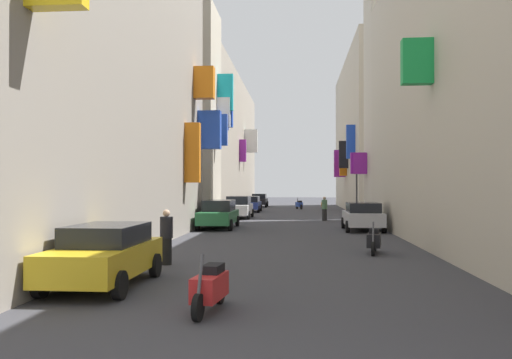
{
  "coord_description": "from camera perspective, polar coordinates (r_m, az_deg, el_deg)",
  "views": [
    {
      "loc": [
        0.44,
        -3.23,
        2.34
      ],
      "look_at": [
        -2.43,
        31.32,
        2.76
      ],
      "focal_mm": 35.96,
      "sensor_mm": 36.0,
      "label": 1
    }
  ],
  "objects": [
    {
      "name": "parked_car_silver",
      "position": [
        27.34,
        11.79,
        -3.97
      ],
      "size": [
        1.97,
        4.0,
        1.46
      ],
      "color": "#B7B7BC",
      "rests_on": "ground"
    },
    {
      "name": "building_left_mid_b",
      "position": [
        34.96,
        -9.26,
        7.09
      ],
      "size": [
        7.05,
        4.35,
        14.13
      ],
      "color": "#BCB29E",
      "rests_on": "ground"
    },
    {
      "name": "scooter_red",
      "position": [
        9.75,
        -5.14,
        -11.8
      ],
      "size": [
        0.57,
        1.86,
        1.13
      ],
      "color": "red",
      "rests_on": "ground"
    },
    {
      "name": "parked_car_green",
      "position": [
        28.27,
        -4.18,
        -3.82
      ],
      "size": [
        1.91,
        4.48,
        1.54
      ],
      "color": "#236638",
      "rests_on": "ground"
    },
    {
      "name": "building_left_mid_c",
      "position": [
        50.37,
        -4.91,
        3.77
      ],
      "size": [
        7.33,
        27.45,
        12.52
      ],
      "color": "#9E9384",
      "rests_on": "ground"
    },
    {
      "name": "parked_car_white",
      "position": [
        36.96,
        -1.95,
        -3.05
      ],
      "size": [
        1.92,
        4.23,
        1.59
      ],
      "color": "white",
      "rests_on": "ground"
    },
    {
      "name": "parked_car_yellow",
      "position": [
        12.56,
        -16.47,
        -7.92
      ],
      "size": [
        1.87,
        3.97,
        1.42
      ],
      "color": "gold",
      "rests_on": "ground"
    },
    {
      "name": "building_right_far",
      "position": [
        51.95,
        13.14,
        4.8
      ],
      "size": [
        7.09,
        24.13,
        14.61
      ],
      "color": "#BCB29E",
      "rests_on": "ground"
    },
    {
      "name": "scooter_blue",
      "position": [
        51.29,
        4.82,
        -2.79
      ],
      "size": [
        0.76,
        1.75,
        1.13
      ],
      "color": "#2D4CAD",
      "rests_on": "ground"
    },
    {
      "name": "pedestrian_crossing",
      "position": [
        15.51,
        -9.94,
        -6.35
      ],
      "size": [
        0.54,
        0.54,
        1.63
      ],
      "color": "black",
      "rests_on": "ground"
    },
    {
      "name": "scooter_black",
      "position": [
        18.21,
        12.99,
        -6.6
      ],
      "size": [
        0.63,
        1.75,
        1.13
      ],
      "color": "black",
      "rests_on": "ground"
    },
    {
      "name": "parked_car_black",
      "position": [
        56.36,
        0.37,
        -2.3
      ],
      "size": [
        1.83,
        4.03,
        1.44
      ],
      "color": "black",
      "rests_on": "ground"
    },
    {
      "name": "building_right_mid_a",
      "position": [
        36.0,
        17.1,
        11.55
      ],
      "size": [
        7.04,
        3.85,
        19.94
      ],
      "color": "#BCB29E",
      "rests_on": "ground"
    },
    {
      "name": "traffic_light_near_corner",
      "position": [
        37.35,
        11.13,
        0.19
      ],
      "size": [
        0.26,
        0.34,
        4.27
      ],
      "color": "#2D2D2D",
      "rests_on": "ground"
    },
    {
      "name": "building_left_near",
      "position": [
        18.93,
        -23.0,
        16.77
      ],
      "size": [
        7.24,
        25.47,
        16.02
      ],
      "color": "gray",
      "rests_on": "ground"
    },
    {
      "name": "scooter_orange",
      "position": [
        51.38,
        7.53,
        -2.78
      ],
      "size": [
        0.56,
        1.93,
        1.13
      ],
      "color": "orange",
      "rests_on": "ground"
    },
    {
      "name": "pedestrian_near_left",
      "position": [
        34.58,
        7.62,
        -3.25
      ],
      "size": [
        0.51,
        0.51,
        1.61
      ],
      "color": "black",
      "rests_on": "ground"
    },
    {
      "name": "parked_car_blue",
      "position": [
        45.79,
        -0.7,
        -2.7
      ],
      "size": [
        1.98,
        4.24,
        1.39
      ],
      "color": "navy",
      "rests_on": "ground"
    },
    {
      "name": "ground_plane",
      "position": [
        33.32,
        4.0,
        -4.72
      ],
      "size": [
        140.0,
        140.0,
        0.0
      ],
      "primitive_type": "plane",
      "color": "#38383D"
    }
  ]
}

